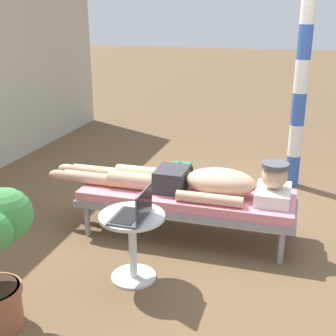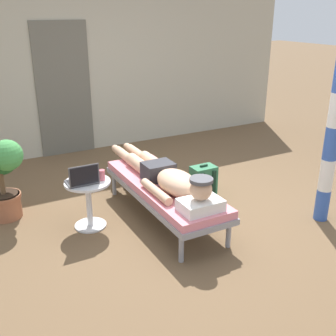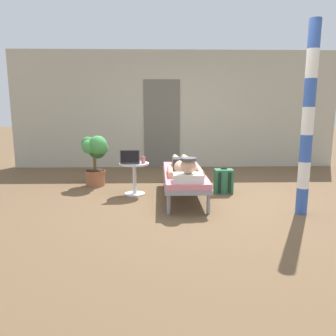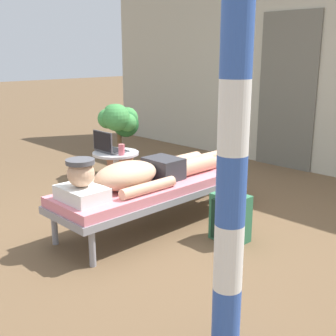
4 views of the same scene
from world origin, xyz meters
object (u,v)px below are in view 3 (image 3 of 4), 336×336
person_reclining (184,166)px  lounge_chair (184,176)px  drink_glass (143,160)px  potted_plant (95,154)px  backpack (223,181)px  laptop (130,160)px  side_table (134,173)px  porch_post (308,121)px

person_reclining → lounge_chair: bearing=90.0°
drink_glass → potted_plant: bearing=142.4°
backpack → potted_plant: 2.34m
lounge_chair → laptop: (-0.85, 0.15, 0.24)m
side_table → potted_plant: size_ratio=0.57×
porch_post → laptop: bearing=156.8°
side_table → person_reclining: bearing=-18.7°
porch_post → drink_glass: bearing=154.6°
potted_plant → porch_post: (3.06, -1.72, 0.65)m
lounge_chair → potted_plant: (-1.54, 0.86, 0.24)m
laptop → person_reclining: bearing=-14.3°
potted_plant → drink_glass: bearing=-37.6°
side_table → laptop: size_ratio=1.69×
drink_glass → lounge_chair: bearing=-14.5°
laptop → potted_plant: potted_plant is taller
lounge_chair → person_reclining: bearing=-90.0°
person_reclining → potted_plant: 1.80m
lounge_chair → backpack: bearing=20.7°
person_reclining → backpack: size_ratio=5.12×
drink_glass → backpack: size_ratio=0.27×
drink_glass → laptop: bearing=-176.7°
porch_post → potted_plant: bearing=150.7°
backpack → potted_plant: (-2.22, 0.60, 0.39)m
person_reclining → side_table: size_ratio=4.15×
person_reclining → side_table: 0.85m
person_reclining → backpack: bearing=25.3°
side_table → drink_glass: size_ratio=4.65×
lounge_chair → side_table: bearing=165.5°
drink_glass → side_table: bearing=165.4°
laptop → porch_post: 2.66m
drink_glass → potted_plant: 1.13m
lounge_chair → person_reclining: 0.18m
backpack → porch_post: porch_post is taller
side_table → porch_post: porch_post is taller
drink_glass → porch_post: 2.48m
lounge_chair → potted_plant: 1.78m
person_reclining → potted_plant: (-1.54, 0.92, 0.07)m
side_table → potted_plant: (-0.75, 0.65, 0.23)m
drink_glass → porch_post: porch_post is taller
side_table → backpack: size_ratio=1.23×
drink_glass → backpack: (1.32, 0.09, -0.38)m
person_reclining → laptop: bearing=165.7°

